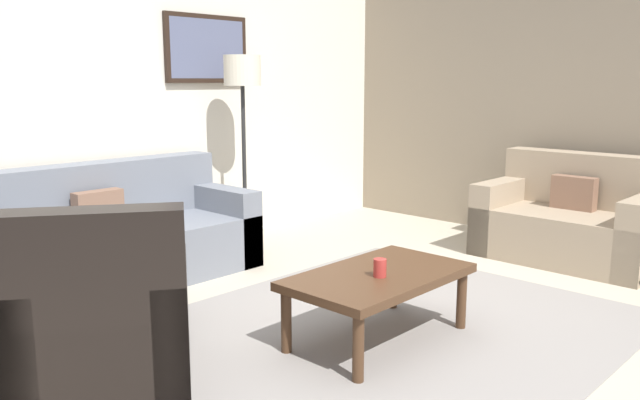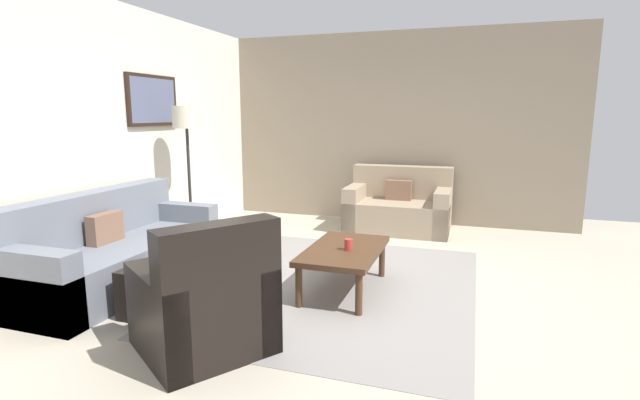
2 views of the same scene
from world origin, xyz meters
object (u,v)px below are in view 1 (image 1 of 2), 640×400
at_px(couch_main, 108,243).
at_px(lamp_standing, 243,91).
at_px(ottoman, 121,296).
at_px(coffee_table, 379,281).
at_px(framed_artwork, 207,49).
at_px(couch_loveseat, 573,223).
at_px(cup, 380,268).
at_px(armchair_leather, 104,331).

height_order(couch_main, lamp_standing, lamp_standing).
bearing_deg(lamp_standing, ottoman, -152.68).
bearing_deg(couch_main, coffee_table, -76.79).
bearing_deg(couch_main, framed_artwork, 17.55).
xyz_separation_m(ottoman, lamp_standing, (1.76, 0.91, 1.21)).
relative_size(couch_main, coffee_table, 1.95).
xyz_separation_m(couch_loveseat, framed_artwork, (-1.76, 2.69, 1.47)).
bearing_deg(framed_artwork, couch_loveseat, -56.72).
distance_m(couch_loveseat, lamp_standing, 3.05).
relative_size(couch_main, lamp_standing, 1.25).
relative_size(ottoman, framed_artwork, 0.64).
height_order(couch_main, couch_loveseat, same).
height_order(coffee_table, cup, cup).
xyz_separation_m(couch_main, coffee_table, (0.51, -2.17, 0.06)).
relative_size(cup, lamp_standing, 0.06).
xyz_separation_m(lamp_standing, framed_artwork, (-0.06, 0.41, 0.36)).
xyz_separation_m(ottoman, cup, (0.87, -1.31, 0.26)).
bearing_deg(lamp_standing, framed_artwork, 98.01).
distance_m(couch_main, coffee_table, 2.23).
bearing_deg(couch_loveseat, coffee_table, 177.54).
height_order(couch_loveseat, ottoman, couch_loveseat).
xyz_separation_m(ottoman, coffee_table, (0.93, -1.26, 0.16)).
bearing_deg(couch_loveseat, ottoman, 158.45).
relative_size(armchair_leather, coffee_table, 1.01).
xyz_separation_m(armchair_leather, cup, (1.34, -0.63, 0.15)).
height_order(coffee_table, framed_artwork, framed_artwork).
relative_size(armchair_leather, lamp_standing, 0.65).
bearing_deg(lamp_standing, couch_main, 179.82).
distance_m(couch_main, couch_loveseat, 3.81).
height_order(armchair_leather, lamp_standing, lamp_standing).
height_order(cup, lamp_standing, lamp_standing).
bearing_deg(coffee_table, ottoman, 126.37).
distance_m(coffee_table, lamp_standing, 2.55).
bearing_deg(ottoman, armchair_leather, -124.69).
xyz_separation_m(couch_loveseat, ottoman, (-3.47, 1.37, -0.10)).
bearing_deg(ottoman, couch_main, 65.40).
bearing_deg(armchair_leather, ottoman, 55.31).
bearing_deg(coffee_table, cup, -137.66).
xyz_separation_m(couch_loveseat, cup, (-2.60, 0.05, 0.16)).
height_order(couch_main, coffee_table, couch_main).
bearing_deg(couch_loveseat, armchair_leather, 170.08).
bearing_deg(framed_artwork, lamp_standing, -81.99).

